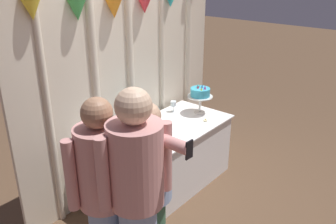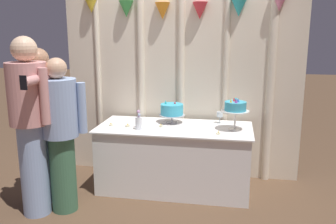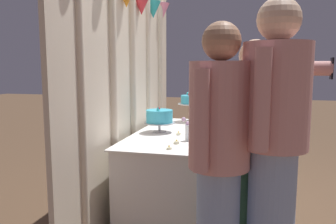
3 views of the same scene
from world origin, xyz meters
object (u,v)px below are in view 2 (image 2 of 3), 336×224
(guest_man_dark_suit, at_px, (60,131))
(guest_girl_blue_dress, at_px, (42,120))
(wine_glass, at_px, (220,115))
(tealight_near_right, at_px, (161,126))
(cake_table, at_px, (174,158))
(cake_display_nearright, at_px, (235,108))
(tealight_far_left, at_px, (111,125))
(cake_display_nearleft, at_px, (172,110))
(guest_man_pink_jacket, at_px, (30,121))
(tealight_far_right, at_px, (218,133))
(flower_vase, at_px, (139,122))
(tealight_near_left, at_px, (128,126))

(guest_man_dark_suit, bearing_deg, guest_girl_blue_dress, 148.16)
(wine_glass, distance_m, tealight_near_right, 0.71)
(wine_glass, bearing_deg, cake_table, -153.22)
(cake_display_nearright, distance_m, tealight_far_left, 1.41)
(cake_display_nearright, height_order, tealight_far_left, cake_display_nearright)
(cake_display_nearleft, bearing_deg, cake_display_nearright, -14.54)
(guest_man_dark_suit, distance_m, guest_man_pink_jacket, 0.29)
(tealight_far_left, distance_m, tealight_far_right, 1.23)
(tealight_far_right, bearing_deg, guest_girl_blue_dress, -170.04)
(tealight_near_right, xyz_separation_m, guest_girl_blue_dress, (-1.16, -0.49, 0.14))
(tealight_far_right, xyz_separation_m, guest_man_pink_jacket, (-1.77, -0.61, 0.21))
(cake_display_nearleft, bearing_deg, tealight_far_right, -34.55)
(tealight_far_left, height_order, tealight_near_right, tealight_near_right)
(guest_girl_blue_dress, height_order, guest_man_pink_jacket, guest_man_pink_jacket)
(cake_table, xyz_separation_m, wine_glass, (0.49, 0.25, 0.47))
(cake_display_nearright, xyz_separation_m, guest_girl_blue_dress, (-1.97, -0.52, -0.10))
(guest_man_dark_suit, bearing_deg, tealight_far_left, 64.28)
(cake_display_nearright, height_order, guest_man_dark_suit, guest_man_dark_suit)
(flower_vase, xyz_separation_m, tealight_far_right, (0.87, -0.03, -0.08))
(cake_display_nearleft, distance_m, tealight_far_right, 0.69)
(cake_display_nearright, bearing_deg, tealight_far_left, -177.12)
(tealight_near_right, height_order, guest_man_pink_jacket, guest_man_pink_jacket)
(cake_display_nearleft, xyz_separation_m, tealight_far_left, (-0.66, -0.26, -0.14))
(cake_display_nearright, relative_size, tealight_near_right, 8.42)
(flower_vase, distance_m, tealight_far_right, 0.87)
(flower_vase, xyz_separation_m, guest_man_pink_jacket, (-0.90, -0.65, 0.13))
(tealight_far_right, bearing_deg, cake_table, 156.31)
(flower_vase, bearing_deg, wine_glass, 26.80)
(cake_display_nearright, bearing_deg, cake_display_nearleft, 165.46)
(cake_display_nearleft, relative_size, guest_man_dark_suit, 0.19)
(tealight_near_right, bearing_deg, cake_display_nearright, 1.68)
(guest_man_dark_suit, relative_size, guest_man_pink_jacket, 0.89)
(flower_vase, distance_m, guest_man_pink_jacket, 1.11)
(cake_display_nearleft, height_order, guest_man_dark_suit, guest_man_dark_suit)
(wine_glass, height_order, guest_girl_blue_dress, guest_girl_blue_dress)
(guest_man_pink_jacket, bearing_deg, tealight_far_left, 53.59)
(tealight_near_left, relative_size, tealight_far_right, 1.05)
(cake_table, xyz_separation_m, guest_man_pink_jacket, (-1.26, -0.83, 0.59))
(tealight_far_right, bearing_deg, tealight_far_left, 174.01)
(tealight_far_left, relative_size, guest_girl_blue_dress, 0.03)
(cake_display_nearright, bearing_deg, tealight_near_left, -175.88)
(guest_man_pink_jacket, bearing_deg, tealight_near_left, 44.12)
(cake_display_nearleft, relative_size, wine_glass, 2.21)
(tealight_near_right, distance_m, guest_man_pink_jacket, 1.38)
(guest_man_dark_suit, bearing_deg, tealight_near_right, 37.55)
(tealight_far_left, bearing_deg, flower_vase, -15.04)
(flower_vase, distance_m, tealight_near_right, 0.27)
(wine_glass, height_order, tealight_far_right, wine_glass)
(tealight_near_right, bearing_deg, cake_display_nearleft, 67.61)
(tealight_far_right, relative_size, guest_girl_blue_dress, 0.03)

